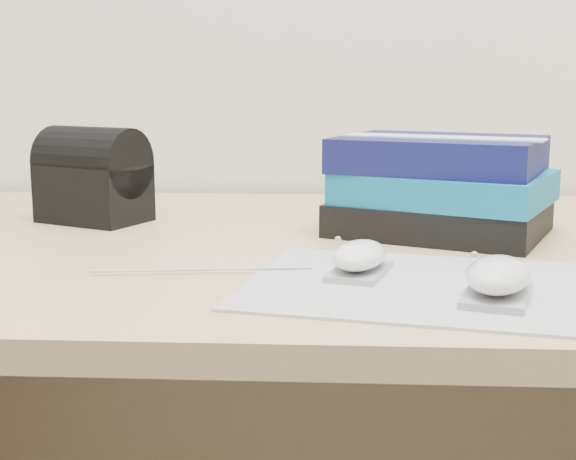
# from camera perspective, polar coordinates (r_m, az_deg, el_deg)

# --- Properties ---
(desk) EXTENTS (1.60, 0.80, 0.73)m
(desk) POSITION_cam_1_polar(r_m,az_deg,el_deg) (1.13, 6.79, -11.82)
(desk) COLOR tan
(desk) RESTS_ON ground
(mousepad) EXTENTS (0.38, 0.33, 0.00)m
(mousepad) POSITION_cam_1_polar(r_m,az_deg,el_deg) (0.79, 9.59, -3.91)
(mousepad) COLOR #98979F
(mousepad) RESTS_ON desk
(mouse_rear) EXTENTS (0.07, 0.10, 0.04)m
(mouse_rear) POSITION_cam_1_polar(r_m,az_deg,el_deg) (0.82, 5.10, -1.99)
(mouse_rear) COLOR #A6A6A9
(mouse_rear) RESTS_ON mousepad
(mouse_front) EXTENTS (0.08, 0.11, 0.04)m
(mouse_front) POSITION_cam_1_polar(r_m,az_deg,el_deg) (0.75, 14.69, -3.33)
(mouse_front) COLOR #9B9C9E
(mouse_front) RESTS_ON mousepad
(usb_cable) EXTENTS (0.23, 0.03, 0.00)m
(usb_cable) POSITION_cam_1_polar(r_m,az_deg,el_deg) (0.83, -6.15, -2.81)
(usb_cable) COLOR silver
(usb_cable) RESTS_ON mousepad
(book_stack) EXTENTS (0.32, 0.29, 0.13)m
(book_stack) POSITION_cam_1_polar(r_m,az_deg,el_deg) (1.05, 10.88, 3.08)
(book_stack) COLOR black
(book_stack) RESTS_ON desk
(pouch) EXTENTS (0.17, 0.15, 0.13)m
(pouch) POSITION_cam_1_polar(r_m,az_deg,el_deg) (1.15, -13.69, 3.76)
(pouch) COLOR black
(pouch) RESTS_ON desk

